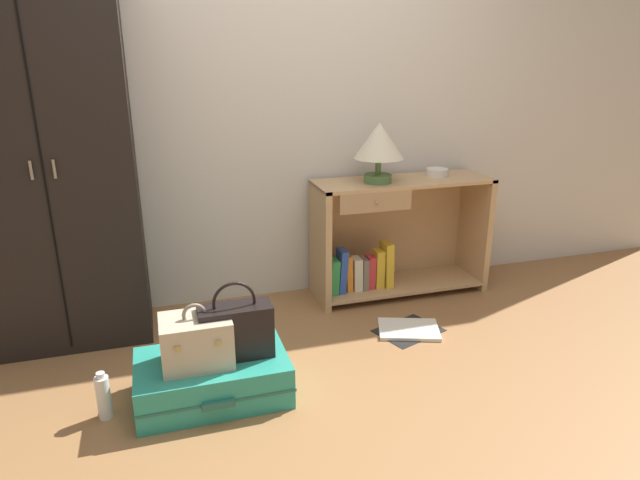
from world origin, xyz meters
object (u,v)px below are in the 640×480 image
table_lamp (379,143)px  bowl (437,172)px  bottle (104,397)px  open_book_on_floor (409,330)px  handbag (236,330)px  wardrobe (50,161)px  train_case (196,341)px  bookshelf (392,238)px  suitcase_large (213,378)px

table_lamp → bowl: 0.49m
bowl → bottle: bowl is taller
bottle → open_book_on_floor: (1.62, 0.33, -0.10)m
handbag → open_book_on_floor: handbag is taller
wardrobe → train_case: bearing=-54.2°
bookshelf → open_book_on_floor: size_ratio=2.67×
suitcase_large → handbag: 0.26m
table_lamp → bowl: (0.44, 0.06, -0.22)m
table_lamp → train_case: table_lamp is taller
bowl → handbag: bowl is taller
open_book_on_floor → bottle: bearing=-168.4°
table_lamp → suitcase_large: table_lamp is taller
handbag → bottle: (-0.59, -0.01, -0.23)m
bowl → open_book_on_floor: size_ratio=0.32×
train_case → bottle: train_case is taller
bowl → table_lamp: bearing=-172.8°
train_case → open_book_on_floor: size_ratio=0.72×
wardrobe → open_book_on_floor: size_ratio=4.67×
bowl → bottle: (-2.05, -0.90, -0.68)m
suitcase_large → handbag: (0.12, -0.01, 0.23)m
wardrobe → bottle: bearing=-76.7°
wardrobe → bowl: 2.26m
table_lamp → handbag: table_lamp is taller
bottle → open_book_on_floor: bearing=11.6°
bookshelf → suitcase_large: bearing=-145.6°
bowl → handbag: bearing=-148.8°
wardrobe → bookshelf: bearing=1.4°
suitcase_large → table_lamp: bearing=35.8°
train_case → table_lamp: bearing=35.1°
table_lamp → train_case: size_ratio=1.19×
bowl → suitcase_large: (-1.58, -0.88, -0.69)m
bowl → bottle: bearing=-156.4°
bottle → suitcase_large: bearing=2.0°
bookshelf → bowl: 0.52m
bottle → bowl: bearing=23.6°
wardrobe → bottle: size_ratio=8.93×
open_book_on_floor → bookshelf: bearing=77.2°
suitcase_large → train_case: bearing=-161.5°
wardrobe → open_book_on_floor: wardrobe is taller
table_lamp → bookshelf: bearing=19.4°
bookshelf → handbag: bearing=-142.8°
wardrobe → suitcase_large: bearing=-50.9°
open_book_on_floor → suitcase_large: bearing=-164.7°
table_lamp → open_book_on_floor: 1.12m
suitcase_large → bowl: bearing=29.1°
bookshelf → suitcase_large: size_ratio=1.65×
bowl → train_case: 1.93m
open_book_on_floor → train_case: bearing=-164.5°
train_case → suitcase_large: bearing=18.5°
bookshelf → wardrobe: bearing=-178.6°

